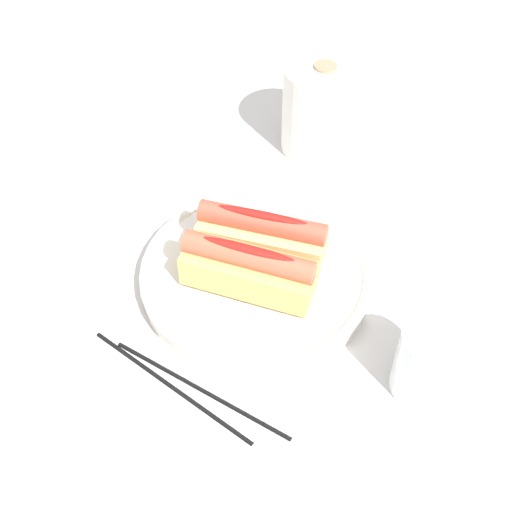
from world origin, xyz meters
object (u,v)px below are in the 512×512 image
Objects in this scene: serving_bowl at (256,275)px; water_glass at (427,365)px; chopstick_near at (201,388)px; paper_towel_roll at (322,109)px; hotdog_back at (262,235)px; hotdog_front at (250,269)px; chopstick_far at (171,385)px.

serving_bowl is 3.04× the size of water_glass.
chopstick_near is at bearing -82.73° from serving_bowl.
paper_towel_roll is 0.61× the size of chopstick_near.
water_glass is (0.23, -0.07, -0.02)m from hotdog_back.
chopstick_near is at bearing -81.31° from paper_towel_roll.
water_glass is 0.41m from paper_towel_roll.
serving_bowl is at bearing 104.07° from hotdog_front.
hotdog_back is 0.20m from chopstick_far.
paper_towel_roll is 0.61× the size of chopstick_far.
chopstick_near is (0.07, -0.43, -0.06)m from paper_towel_roll.
paper_towel_roll is (-0.05, 0.30, 0.01)m from hotdog_front.
paper_towel_roll is (-0.05, 0.27, 0.05)m from serving_bowl.
hotdog_front is at bearing -75.93° from hotdog_back.
water_glass is at bearing -16.11° from hotdog_back.
hotdog_back is at bearing 104.07° from serving_bowl.
water_glass is at bearing 37.74° from chopstick_far.
hotdog_front is 0.71× the size of chopstick_far.
chopstick_near is 0.03m from chopstick_far.
water_glass reaches higher than serving_bowl.
hotdog_back is (-0.01, 0.05, 0.00)m from hotdog_front.
hotdog_front is 0.30m from paper_towel_roll.
hotdog_back is 0.24m from water_glass.
hotdog_front is 1.74× the size of water_glass.
hotdog_front and hotdog_back have the same top height.
water_glass is at bearing -10.05° from serving_bowl.
water_glass is at bearing -3.36° from hotdog_front.
chopstick_far is at bearing -150.81° from water_glass.
paper_towel_roll reaches higher than hotdog_back.
chopstick_far is (-0.01, -0.17, -0.01)m from serving_bowl.
hotdog_front is 0.15m from chopstick_far.
serving_bowl is 0.16m from chopstick_near.
serving_bowl is 0.05m from hotdog_front.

